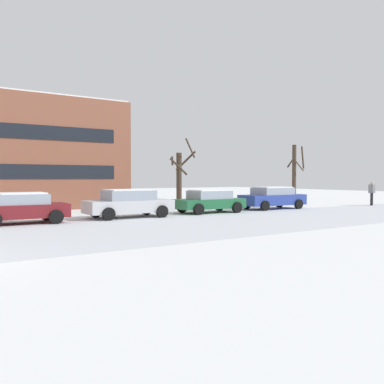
# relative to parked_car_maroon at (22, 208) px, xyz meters

# --- Properties ---
(parked_car_maroon) EXTENTS (3.98, 2.15, 1.41)m
(parked_car_maroon) POSITION_rel_parked_car_maroon_xyz_m (0.00, 0.00, 0.00)
(parked_car_maroon) COLOR maroon
(parked_car_maroon) RESTS_ON ground
(parked_car_silver) EXTENTS (4.56, 2.21, 1.48)m
(parked_car_silver) POSITION_rel_parked_car_maroon_xyz_m (5.26, -0.03, 0.03)
(parked_car_silver) COLOR silver
(parked_car_silver) RESTS_ON ground
(parked_car_green) EXTENTS (4.23, 2.12, 1.37)m
(parked_car_green) POSITION_rel_parked_car_maroon_xyz_m (10.52, 0.01, -0.02)
(parked_car_green) COLOR #1E6038
(parked_car_green) RESTS_ON ground
(parked_car_blue) EXTENTS (4.64, 2.13, 1.47)m
(parked_car_blue) POSITION_rel_parked_car_maroon_xyz_m (15.78, 0.08, 0.03)
(parked_car_blue) COLOR #283D93
(parked_car_blue) RESTS_ON ground
(pedestrian_crossing) EXTENTS (0.52, 0.41, 1.79)m
(pedestrian_crossing) POSITION_rel_parked_car_maroon_xyz_m (24.47, -1.53, 0.32)
(pedestrian_crossing) COLOR black
(pedestrian_crossing) RESTS_ON ground
(tree_far_left) EXTENTS (1.57, 1.52, 4.81)m
(tree_far_left) POSITION_rel_parked_car_maroon_xyz_m (22.34, 4.13, 1.81)
(tree_far_left) COLOR #423326
(tree_far_left) RESTS_ON ground
(tree_far_right) EXTENTS (1.99, 2.23, 4.59)m
(tree_far_right) POSITION_rel_parked_car_maroon_xyz_m (10.48, 3.27, 1.38)
(tree_far_right) COLOR #423326
(tree_far_right) RESTS_ON ground
(building_far_right) EXTENTS (13.00, 8.16, 7.45)m
(building_far_right) POSITION_rel_parked_car_maroon_xyz_m (2.21, 10.96, 3.00)
(building_far_right) COLOR brown
(building_far_right) RESTS_ON ground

